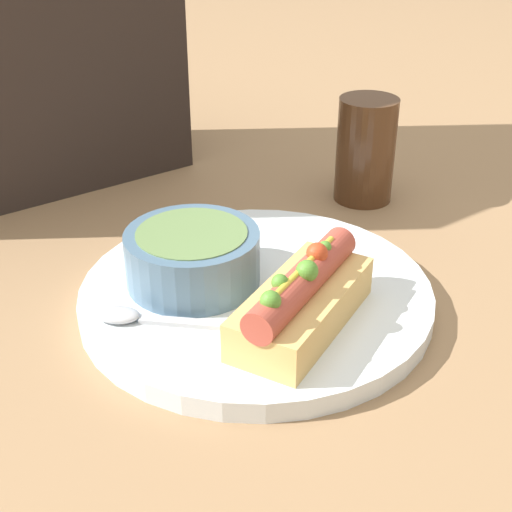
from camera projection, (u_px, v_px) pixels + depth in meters
ground_plane at (256, 303)px, 0.61m from camera, size 4.00×4.00×0.00m
dinner_plate at (256, 295)px, 0.61m from camera, size 0.30×0.30×0.02m
hot_dog at (302, 299)px, 0.54m from camera, size 0.15×0.11×0.06m
soup_bowl at (193, 255)px, 0.60m from camera, size 0.11×0.11×0.05m
spoon at (149, 318)px, 0.55m from camera, size 0.11×0.11×0.01m
drinking_glass at (366, 150)px, 0.77m from camera, size 0.06×0.06×0.11m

